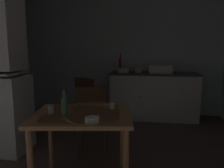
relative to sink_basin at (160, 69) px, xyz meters
The scene contains 16 objects.
ground_plane 2.15m from the sink_basin, 115.93° to the right, with size 5.19×5.19×0.00m, color brown.
wall_back 0.94m from the sink_basin, 156.02° to the left, with size 4.29×0.10×2.47m, color silver.
counter_cabinet 0.55m from the sink_basin, behind, with size 1.72×0.64×0.92m.
sink_basin is the anchor object (origin of this frame).
hand_pump 0.81m from the sink_basin, behind, with size 0.05×0.27×0.39m.
mixing_bowl_counter 0.73m from the sink_basin, behind, with size 0.22×0.22×0.09m, color white.
stoneware_crock 0.43m from the sink_basin, behind, with size 0.12×0.12×0.11m, color beige.
dining_table 2.61m from the sink_basin, 110.49° to the right, with size 1.07×0.93×0.75m.
chair_far_side 2.09m from the sink_basin, 118.17° to the right, with size 0.46×0.46×0.93m.
chair_by_counter 1.55m from the sink_basin, 151.62° to the right, with size 0.50×0.50×0.90m.
serving_bowl_wide 2.79m from the sink_basin, 105.44° to the right, with size 0.12×0.12×0.05m, color white.
teacup_cream 2.29m from the sink_basin, 106.11° to the right, with size 0.06×0.06×0.06m, color white.
mug_tall 2.76m from the sink_basin, 116.07° to the right, with size 0.06×0.06×0.09m, color #ADD1C1.
glass_bottle 2.70m from the sink_basin, 113.39° to the right, with size 0.06×0.06×0.24m.
table_knife 2.85m from the sink_basin, 109.93° to the right, with size 0.22×0.02×0.01m, color silver.
teaspoon_near_bowl 2.50m from the sink_basin, 116.98° to the right, with size 0.15×0.02×0.01m, color beige.
Camera 1 is at (0.56, -2.88, 1.41)m, focal length 36.89 mm.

